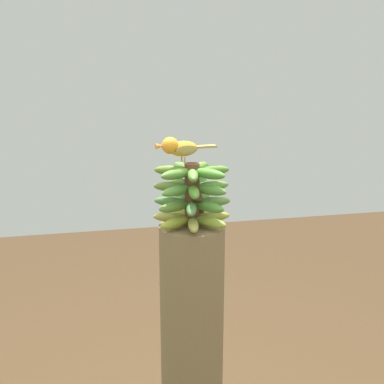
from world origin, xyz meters
The scene contains 3 objects.
banana_tree centered at (0.00, 0.00, 0.67)m, with size 0.25×0.25×1.35m, color olive.
banana_bunch centered at (0.00, 0.00, 1.46)m, with size 0.29×0.29×0.23m.
perched_bird centered at (-0.04, 0.02, 1.64)m, with size 0.23×0.07×0.10m.
Camera 1 is at (-0.37, -1.70, 1.93)m, focal length 46.42 mm.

